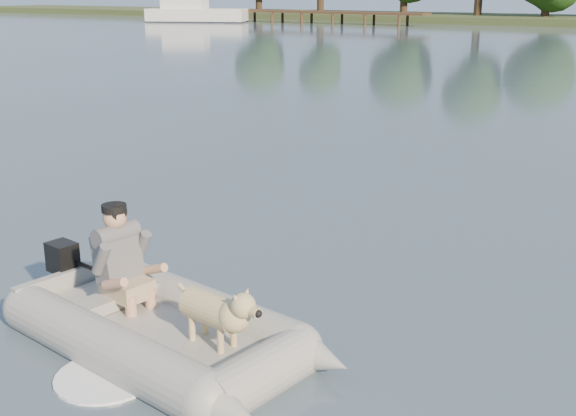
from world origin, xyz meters
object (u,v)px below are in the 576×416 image
Objects in this scene: dog at (212,315)px; man at (119,254)px; dock at (327,17)px; dinghy at (161,291)px; cabin_cruiser at (197,9)px.

man is at bearing 180.00° from dog.
dog is (26.58, -52.22, -0.05)m from dock.
man reaches higher than dog.
dinghy is 60.72m from cabin_cruiser.
dock is 58.29m from dinghy.
dock is 58.60m from dog.
dinghy is 5.08× the size of dog.
dock is at bearing 126.06° from dinghy.
dog is (1.20, -0.20, -0.23)m from man.
dinghy is 0.66m from man.
dock is 11.62m from cabin_cruiser.
dock is at bearing 125.58° from man.
dock is 21.37× the size of dog.
man reaches higher than dock.
cabin_cruiser reaches higher than man.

